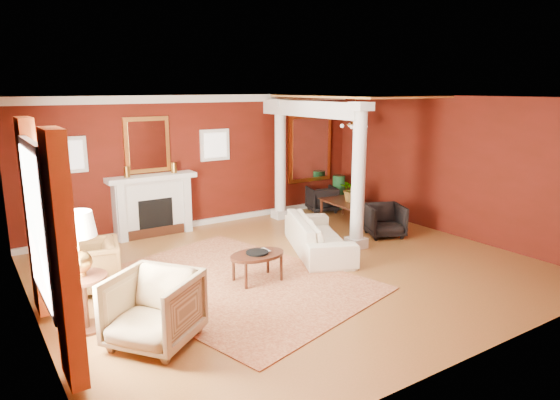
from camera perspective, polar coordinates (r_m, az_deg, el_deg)
ground at (r=8.69m, az=1.55°, el=-7.89°), size 8.00×8.00×0.00m
room_shell at (r=8.20m, az=1.63°, el=5.42°), size 8.04×7.04×2.92m
fireplace at (r=10.81m, az=-14.33°, el=-0.57°), size 1.85×0.42×1.29m
overmantel_mirror at (r=10.73m, az=-14.94°, el=6.11°), size 0.95×0.07×1.15m
flank_window_left at (r=10.37m, az=-23.08°, el=4.74°), size 0.70×0.07×0.70m
flank_window_right at (r=11.33m, az=-7.45°, el=6.26°), size 0.70×0.07×0.70m
left_window at (r=6.33m, az=-25.23°, el=-3.52°), size 0.21×2.55×2.60m
column_front at (r=9.57m, az=8.96°, el=2.76°), size 0.36×0.36×2.80m
column_back at (r=11.68m, az=0.03°, el=4.72°), size 0.36×0.36×2.80m
header_beam at (r=10.68m, az=3.33°, el=10.37°), size 0.30×3.20×0.32m
amber_ceiling at (r=11.28m, az=8.61°, el=11.65°), size 2.30×3.40×0.04m
dining_mirror at (r=12.72m, az=3.45°, el=5.92°), size 1.30×0.07×1.70m
chandelier at (r=11.38m, az=8.53°, el=8.52°), size 0.60×0.62×0.75m
crown_trim at (r=11.15m, az=-8.77°, el=11.37°), size 8.00×0.08×0.16m
base_trim at (r=11.54m, az=-8.31°, el=-2.45°), size 8.00×0.08×0.12m
rug at (r=8.13m, az=-5.36°, el=-9.38°), size 4.13×4.87×0.02m
sofa at (r=9.46m, az=4.43°, el=-3.36°), size 1.51×2.34×0.89m
armchair_leopard at (r=8.19m, az=-20.90°, el=-6.86°), size 0.95×0.99×0.87m
armchair_stripe at (r=6.33m, az=-14.28°, el=-11.67°), size 1.29×1.30×0.98m
coffee_table at (r=8.03m, az=-2.61°, el=-6.45°), size 0.93×0.93×0.47m
coffee_book at (r=8.07m, az=-2.39°, el=-5.21°), size 0.16×0.02×0.21m
side_table at (r=6.75m, az=-21.98°, el=-5.41°), size 0.63×0.63×1.57m
dining_table at (r=11.64m, az=7.82°, el=-0.68°), size 0.60×1.40×0.76m
dining_chair_near at (r=10.65m, az=11.90°, el=-2.13°), size 0.94×0.91×0.75m
dining_chair_far at (r=12.57m, az=4.82°, el=0.25°), size 0.84×0.81×0.70m
green_urn at (r=12.94m, az=6.71°, el=0.54°), size 0.36×0.36×0.87m
potted_plant at (r=11.58m, az=8.15°, el=2.30°), size 0.64×0.68×0.45m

